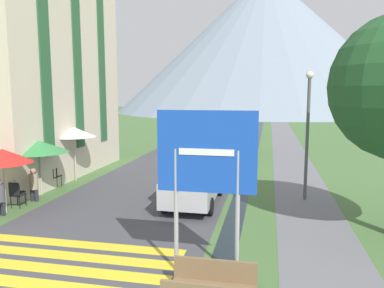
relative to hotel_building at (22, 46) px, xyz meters
name	(u,v)px	position (x,y,z in m)	size (l,w,h in m)	color
ground_plane	(234,154)	(9.40, 8.00, -6.20)	(160.00, 160.00, 0.00)	#476B38
road	(217,136)	(6.90, 18.00, -6.20)	(6.40, 60.00, 0.01)	#424247
footpath	(284,138)	(13.00, 18.00, -6.20)	(2.20, 60.00, 0.01)	slate
drainage_channel	(257,137)	(10.60, 18.00, -6.20)	(0.60, 60.00, 0.00)	black
crosswalk_marking	(64,262)	(6.90, -8.58, -6.20)	(5.44, 2.54, 0.01)	yellow
mountain_distant	(265,43)	(10.23, 68.25, 8.58)	(63.31, 63.31, 29.56)	gray
hotel_building	(22,46)	(0.00, 0.00, 0.00)	(6.11, 9.88, 11.53)	beige
road_sign	(206,166)	(10.30, -8.42, -3.75)	(2.17, 0.11, 3.64)	#9E9EA3
parked_car_near	(194,179)	(9.00, -3.27, -5.29)	(1.73, 4.02, 1.82)	#B2B2B7
parked_car_far	(232,140)	(9.18, 8.51, -5.29)	(1.72, 4.49, 1.82)	#28663D
cafe_chair_near_left	(17,194)	(3.02, -5.03, -5.69)	(0.40, 0.40, 0.85)	black
cafe_chair_near_right	(16,191)	(2.79, -4.75, -5.69)	(0.40, 0.40, 0.85)	black
cafe_chair_far_left	(51,176)	(2.61, -2.29, -5.69)	(0.40, 0.40, 0.85)	black
cafe_chair_far_right	(54,175)	(2.63, -2.04, -5.69)	(0.40, 0.40, 0.85)	black
cafe_umbrella_front_red	(2,156)	(2.99, -5.57, -4.27)	(1.93, 1.93, 2.17)	#B7B2A8
cafe_umbrella_middle_green	(39,147)	(2.84, -3.30, -4.27)	(2.23, 2.23, 2.17)	#B7B2A8
cafe_umbrella_rear_white	(74,132)	(2.94, -0.79, -3.96)	(1.96, 1.96, 2.46)	#B7B2A8
person_seated_near	(0,195)	(3.02, -5.85, -5.51)	(0.32, 0.32, 1.26)	#282833
person_seated_far	(34,183)	(3.12, -4.17, -5.51)	(0.32, 0.32, 1.25)	#282833
streetlamp	(308,124)	(13.00, -1.87, -3.34)	(0.28, 0.28, 4.78)	#515156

